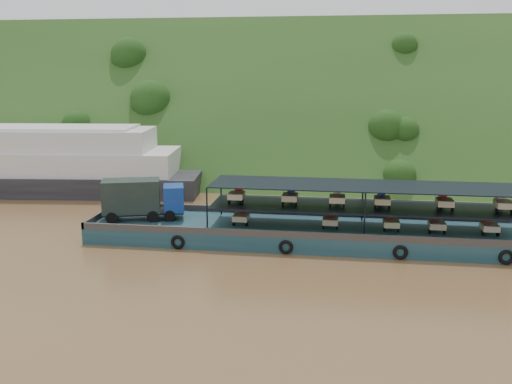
# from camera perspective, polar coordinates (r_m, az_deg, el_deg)

# --- Properties ---
(ground) EXTENTS (160.00, 160.00, 0.00)m
(ground) POSITION_cam_1_polar(r_m,az_deg,el_deg) (44.15, 1.99, -4.96)
(ground) COLOR brown
(ground) RESTS_ON ground
(hillside) EXTENTS (140.00, 39.60, 39.60)m
(hillside) POSITION_cam_1_polar(r_m,az_deg,el_deg) (79.13, 5.01, 2.71)
(hillside) COLOR #1E3C15
(hillside) RESTS_ON ground
(cargo_barge) EXTENTS (35.00, 7.18, 4.54)m
(cargo_barge) POSITION_cam_1_polar(r_m,az_deg,el_deg) (44.15, 4.74, -3.50)
(cargo_barge) COLOR #12323F
(cargo_barge) RESTS_ON ground
(passenger_ferry) EXTENTS (35.56, 12.34, 7.05)m
(passenger_ferry) POSITION_cam_1_polar(r_m,az_deg,el_deg) (65.81, -20.87, 2.70)
(passenger_ferry) COLOR black
(passenger_ferry) RESTS_ON ground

